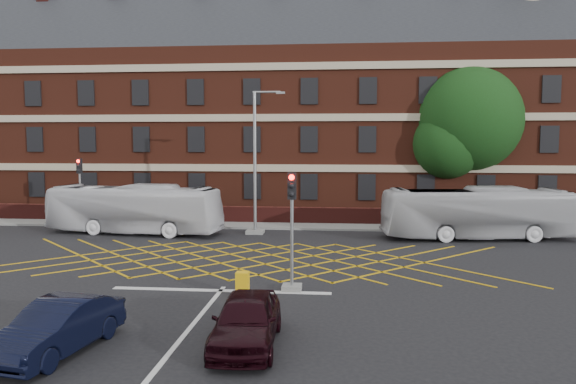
# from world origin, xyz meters

# --- Properties ---
(ground) EXTENTS (120.00, 120.00, 0.00)m
(ground) POSITION_xyz_m (0.00, 0.00, 0.00)
(ground) COLOR black
(ground) RESTS_ON ground
(victorian_building) EXTENTS (51.00, 12.17, 20.40)m
(victorian_building) POSITION_xyz_m (0.25, 22.00, 7.84)
(victorian_building) COLOR #582316
(victorian_building) RESTS_ON ground
(boundary_wall) EXTENTS (56.00, 0.50, 1.10)m
(boundary_wall) POSITION_xyz_m (0.00, 13.00, 0.55)
(boundary_wall) COLOR #4C1814
(boundary_wall) RESTS_ON ground
(far_pavement) EXTENTS (60.00, 3.00, 0.12)m
(far_pavement) POSITION_xyz_m (0.00, 12.00, 0.06)
(far_pavement) COLOR slate
(far_pavement) RESTS_ON ground
(box_junction_hatching) EXTENTS (8.22, 8.22, 0.02)m
(box_junction_hatching) POSITION_xyz_m (0.00, 2.00, 0.01)
(box_junction_hatching) COLOR #CC990C
(box_junction_hatching) RESTS_ON ground
(stop_line) EXTENTS (8.00, 0.30, 0.02)m
(stop_line) POSITION_xyz_m (0.00, -3.50, 0.01)
(stop_line) COLOR silver
(stop_line) RESTS_ON ground
(centre_line) EXTENTS (0.15, 14.00, 0.02)m
(centre_line) POSITION_xyz_m (0.00, -10.00, 0.01)
(centre_line) COLOR silver
(centre_line) RESTS_ON ground
(bus_left) EXTENTS (10.52, 3.74, 2.87)m
(bus_left) POSITION_xyz_m (-7.75, 8.38, 1.43)
(bus_left) COLOR silver
(bus_left) RESTS_ON ground
(bus_right) EXTENTS (10.54, 3.52, 2.88)m
(bus_right) POSITION_xyz_m (11.71, 8.43, 1.44)
(bus_right) COLOR silver
(bus_right) RESTS_ON ground
(car_navy) EXTENTS (2.10, 4.28, 1.35)m
(car_navy) POSITION_xyz_m (-2.84, -9.75, 0.67)
(car_navy) COLOR black
(car_navy) RESTS_ON ground
(car_maroon) EXTENTS (1.79, 4.16, 1.40)m
(car_maroon) POSITION_xyz_m (1.86, -8.78, 0.70)
(car_maroon) COLOR black
(car_maroon) RESTS_ON ground
(deciduous_tree) EXTENTS (7.61, 7.38, 10.55)m
(deciduous_tree) POSITION_xyz_m (12.88, 17.04, 6.34)
(deciduous_tree) COLOR black
(deciduous_tree) RESTS_ON ground
(traffic_light_near) EXTENTS (0.70, 0.70, 4.27)m
(traffic_light_near) POSITION_xyz_m (2.56, -3.18, 1.76)
(traffic_light_near) COLOR slate
(traffic_light_near) RESTS_ON ground
(traffic_light_far) EXTENTS (0.70, 0.70, 4.27)m
(traffic_light_far) POSITION_xyz_m (-12.30, 11.03, 1.76)
(traffic_light_far) COLOR slate
(traffic_light_far) RESTS_ON ground
(street_lamp) EXTENTS (2.25, 1.00, 8.24)m
(street_lamp) POSITION_xyz_m (-0.66, 9.07, 2.78)
(street_lamp) COLOR slate
(street_lamp) RESTS_ON ground
(direction_signs) EXTENTS (1.10, 0.16, 2.20)m
(direction_signs) POSITION_xyz_m (-13.65, 11.37, 1.38)
(direction_signs) COLOR gray
(direction_signs) RESTS_ON ground
(utility_cabinet) EXTENTS (0.44, 0.39, 0.88)m
(utility_cabinet) POSITION_xyz_m (0.92, -4.18, 0.44)
(utility_cabinet) COLOR #EAB00D
(utility_cabinet) RESTS_ON ground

